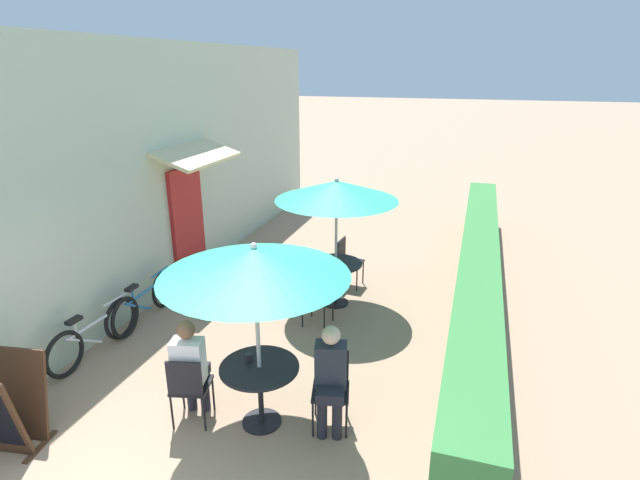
{
  "coord_description": "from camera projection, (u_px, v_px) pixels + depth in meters",
  "views": [
    {
      "loc": [
        2.57,
        -2.52,
        3.81
      ],
      "look_at": [
        0.15,
        5.07,
        1.0
      ],
      "focal_mm": 28.0,
      "sensor_mm": 36.0,
      "label": 1
    }
  ],
  "objects": [
    {
      "name": "cafe_facade_wall",
      "position": [
        188.0,
        163.0,
        9.23
      ],
      "size": [
        0.98,
        11.22,
        4.2
      ],
      "color": "#B2C1AD",
      "rests_on": "ground_plane"
    },
    {
      "name": "planter_hedge",
      "position": [
        477.0,
        274.0,
        8.26
      ],
      "size": [
        0.6,
        10.22,
        1.01
      ],
      "color": "tan",
      "rests_on": "ground_plane"
    },
    {
      "name": "patio_table_near",
      "position": [
        260.0,
        380.0,
        5.44
      ],
      "size": [
        0.87,
        0.87,
        0.73
      ],
      "color": "black",
      "rests_on": "ground_plane"
    },
    {
      "name": "patio_umbrella_near",
      "position": [
        254.0,
        262.0,
        4.97
      ],
      "size": [
        1.95,
        1.95,
        2.15
      ],
      "color": "#B7B7BC",
      "rests_on": "ground_plane"
    },
    {
      "name": "cafe_chair_near_left",
      "position": [
        189.0,
        385.0,
        5.43
      ],
      "size": [
        0.48,
        0.48,
        0.87
      ],
      "rotation": [
        0.0,
        0.0,
        6.52
      ],
      "color": "black",
      "rests_on": "ground_plane"
    },
    {
      "name": "seated_patron_near_left",
      "position": [
        191.0,
        365.0,
        5.48
      ],
      "size": [
        0.4,
        0.46,
        1.25
      ],
      "rotation": [
        0.0,
        0.0,
        6.52
      ],
      "color": "#23232D",
      "rests_on": "ground_plane"
    },
    {
      "name": "cafe_chair_near_right",
      "position": [
        331.0,
        382.0,
        5.47
      ],
      "size": [
        0.48,
        0.48,
        0.87
      ],
      "rotation": [
        0.0,
        0.0,
        9.66
      ],
      "color": "black",
      "rests_on": "ground_plane"
    },
    {
      "name": "seated_patron_near_right",
      "position": [
        331.0,
        375.0,
        5.31
      ],
      "size": [
        0.4,
        0.46,
        1.25
      ],
      "rotation": [
        0.0,
        0.0,
        9.66
      ],
      "color": "#23232D",
      "rests_on": "ground_plane"
    },
    {
      "name": "coffee_cup_near",
      "position": [
        249.0,
        357.0,
        5.46
      ],
      "size": [
        0.07,
        0.07,
        0.09
      ],
      "color": "#232328",
      "rests_on": "patio_table_near"
    },
    {
      "name": "patio_table_mid",
      "position": [
        336.0,
        273.0,
        8.25
      ],
      "size": [
        0.87,
        0.87,
        0.73
      ],
      "color": "black",
      "rests_on": "ground_plane"
    },
    {
      "name": "patio_umbrella_mid",
      "position": [
        337.0,
        191.0,
        7.78
      ],
      "size": [
        1.95,
        1.95,
        2.15
      ],
      "color": "#B7B7BC",
      "rests_on": "ground_plane"
    },
    {
      "name": "cafe_chair_mid_left",
      "position": [
        347.0,
        259.0,
        8.96
      ],
      "size": [
        0.43,
        0.43,
        0.87
      ],
      "rotation": [
        0.0,
        0.0,
        4.63
      ],
      "color": "black",
      "rests_on": "ground_plane"
    },
    {
      "name": "cafe_chair_mid_right",
      "position": [
        322.0,
        295.0,
        7.56
      ],
      "size": [
        0.43,
        0.43,
        0.87
      ],
      "rotation": [
        0.0,
        0.0,
        7.77
      ],
      "color": "black",
      "rests_on": "ground_plane"
    },
    {
      "name": "coffee_cup_mid",
      "position": [
        328.0,
        258.0,
        8.26
      ],
      "size": [
        0.07,
        0.07,
        0.09
      ],
      "color": "teal",
      "rests_on": "patio_table_mid"
    },
    {
      "name": "bicycle_leaning",
      "position": [
        94.0,
        334.0,
        6.81
      ],
      "size": [
        0.14,
        1.64,
        0.71
      ],
      "rotation": [
        0.0,
        0.0,
        -0.05
      ],
      "color": "black",
      "rests_on": "ground_plane"
    },
    {
      "name": "bicycle_second",
      "position": [
        145.0,
        302.0,
        7.75
      ],
      "size": [
        0.13,
        1.64,
        0.71
      ],
      "rotation": [
        0.0,
        0.0,
        0.04
      ],
      "color": "black",
      "rests_on": "ground_plane"
    },
    {
      "name": "menu_board",
      "position": [
        10.0,
        406.0,
        5.13
      ],
      "size": [
        0.63,
        0.71,
        1.0
      ],
      "rotation": [
        0.0,
        0.0,
        0.15
      ],
      "color": "#422819",
      "rests_on": "ground_plane"
    }
  ]
}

